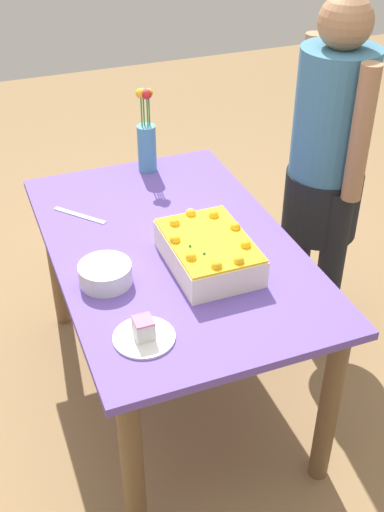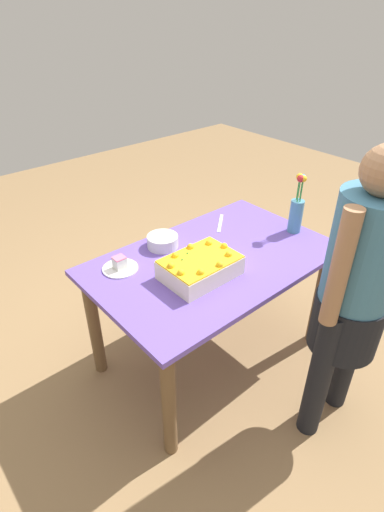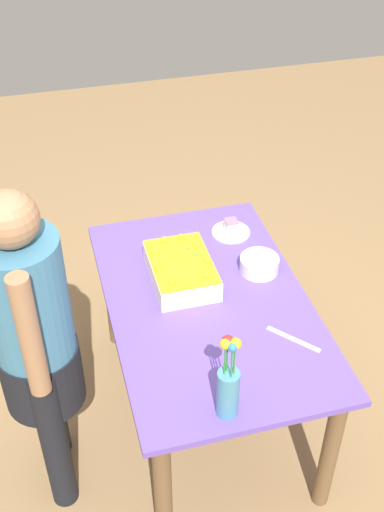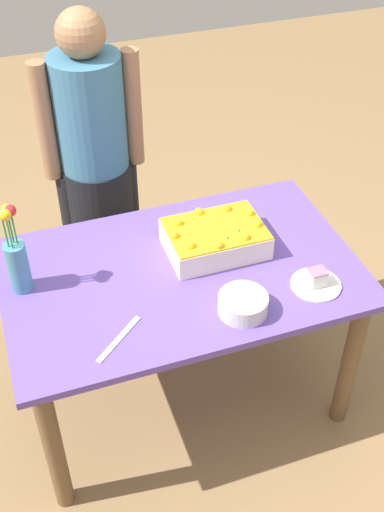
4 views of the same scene
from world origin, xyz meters
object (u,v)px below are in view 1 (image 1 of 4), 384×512
Objects in this scene: cake_knife at (80,215)px; serving_plate_with_slice at (144,333)px; flower_vase at (147,140)px; fruit_bowl at (105,274)px; sheet_cake at (209,251)px; person_standing at (327,160)px.

serving_plate_with_slice is at bearing -39.25° from cake_knife.
flower_vase is (0.27, -0.36, 0.14)m from cake_knife.
cake_knife is at bearing -1.74° from fruit_bowl.
serving_plate_with_slice is at bearing 130.92° from sheet_cake.
flower_vase is at bearing -1.77° from sheet_cake.
cake_knife is 1.33× the size of fruit_bowl.
fruit_bowl reaches higher than cake_knife.
serving_plate_with_slice is at bearing 161.48° from flower_vase.
cake_knife is at bearing -8.45° from person_standing.
serving_plate_with_slice is 0.12× the size of person_standing.
person_standing is (0.33, -0.65, 0.07)m from sheet_cake.
serving_plate_with_slice is at bearing 31.99° from person_standing.
serving_plate_with_slice reaches higher than cake_knife.
flower_vase is at bearing 85.78° from cake_knife.
person_standing is (-0.15, -0.98, 0.13)m from cake_knife.
sheet_cake reaches higher than fruit_bowl.
serving_plate_with_slice is 0.31m from fruit_bowl.
sheet_cake is at bearing 26.82° from person_standing.
sheet_cake is 2.02× the size of serving_plate_with_slice.
person_standing reaches higher than serving_plate_with_slice.
flower_vase is 0.75m from person_standing.
cake_knife is 0.44m from fruit_bowl.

